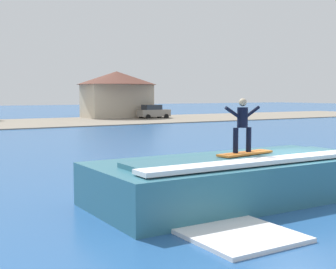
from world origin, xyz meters
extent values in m
plane|color=#285895|center=(0.00, 0.00, 0.00)|extent=(260.00, 260.00, 0.00)
cube|color=#316C7E|center=(-1.79, 0.75, 0.62)|extent=(8.84, 3.88, 1.24)
cube|color=#316C7E|center=(-1.79, 0.27, 1.31)|extent=(7.51, 1.75, 0.14)
cube|color=white|center=(-1.79, -0.51, 1.34)|extent=(7.95, 0.70, 0.12)
cube|color=orange|center=(-1.58, 0.54, 1.43)|extent=(2.10, 0.80, 0.06)
cube|color=black|center=(-1.58, 0.54, 1.45)|extent=(1.87, 0.34, 0.01)
cylinder|color=black|center=(-1.92, 0.59, 1.83)|extent=(0.16, 0.16, 0.75)
cylinder|color=black|center=(-1.42, 0.59, 1.83)|extent=(0.16, 0.16, 0.75)
cylinder|color=black|center=(-1.67, 0.59, 2.51)|extent=(0.32, 0.32, 0.60)
sphere|color=tan|center=(-1.67, 0.59, 2.96)|extent=(0.24, 0.24, 0.24)
cylinder|color=black|center=(-2.07, 0.59, 2.68)|extent=(0.53, 0.10, 0.36)
cylinder|color=black|center=(-1.27, 0.59, 2.68)|extent=(0.53, 0.10, 0.36)
cube|color=gray|center=(0.00, 41.78, 0.05)|extent=(120.00, 16.92, 0.10)
cube|color=gray|center=(19.58, 43.08, 0.77)|extent=(4.23, 1.76, 0.90)
cube|color=#262D38|center=(19.26, 43.08, 1.54)|extent=(2.33, 1.58, 0.64)
cylinder|color=black|center=(20.95, 44.01, 0.32)|extent=(0.64, 0.22, 0.64)
cylinder|color=black|center=(20.95, 42.15, 0.32)|extent=(0.64, 0.22, 0.64)
cylinder|color=black|center=(18.20, 44.01, 0.32)|extent=(0.64, 0.22, 0.64)
cylinder|color=black|center=(18.20, 42.15, 0.32)|extent=(0.64, 0.22, 0.64)
cube|color=beige|center=(16.21, 47.30, 2.27)|extent=(8.68, 5.27, 4.54)
cone|color=brown|center=(16.21, 47.30, 5.44)|extent=(10.77, 10.77, 1.79)
cube|color=white|center=(-4.11, -2.28, 0.05)|extent=(2.34, 2.24, 0.10)
camera|label=1|loc=(-10.80, -10.04, 3.19)|focal=49.55mm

